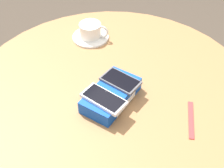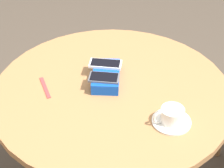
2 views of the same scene
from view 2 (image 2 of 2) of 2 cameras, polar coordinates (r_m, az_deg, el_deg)
round_table at (r=1.68m, az=-0.00°, el=-3.86°), size 1.02×1.02×0.74m
phone_box at (r=1.63m, az=-0.91°, el=1.19°), size 0.22×0.15×0.05m
phone_white at (r=1.65m, az=-1.00°, el=3.09°), size 0.08×0.15×0.01m
phone_gray at (r=1.57m, az=-1.22°, el=1.00°), size 0.08×0.13×0.01m
saucer at (r=1.45m, az=9.04°, el=-5.66°), size 0.15×0.15×0.01m
coffee_cup at (r=1.43m, az=9.06°, el=-4.67°), size 0.09×0.11×0.06m
lanyard_strap at (r=1.62m, az=-10.17°, el=-0.53°), size 0.14×0.10×0.00m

